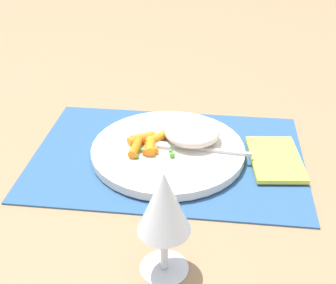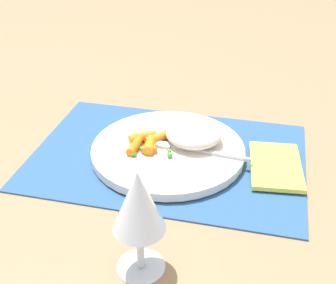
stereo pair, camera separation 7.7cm
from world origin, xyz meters
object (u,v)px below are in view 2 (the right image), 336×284
object	(u,v)px
fork	(186,149)
wine_glass	(138,205)
napkin	(276,166)
carrot_portion	(147,141)
plate	(168,150)
rice_mound	(194,134)

from	to	relation	value
fork	wine_glass	distance (m)	0.27
wine_glass	napkin	size ratio (longest dim) A/B	1.11
fork	wine_glass	size ratio (longest dim) A/B	1.23
carrot_portion	fork	distance (m)	0.07
wine_glass	plate	bearing A→B (deg)	-84.36
plate	wine_glass	distance (m)	0.28
plate	napkin	xyz separation A→B (m)	(-0.19, 0.00, -0.00)
plate	fork	size ratio (longest dim) A/B	1.45
carrot_portion	napkin	size ratio (longest dim) A/B	0.63
fork	napkin	bearing A→B (deg)	-179.54
carrot_portion	napkin	distance (m)	0.23
rice_mound	wine_glass	distance (m)	0.29
rice_mound	fork	xyz separation A→B (m)	(0.01, 0.03, -0.01)
rice_mound	fork	world-z (taller)	rice_mound
fork	napkin	size ratio (longest dim) A/B	1.37
fork	napkin	world-z (taller)	fork
fork	napkin	xyz separation A→B (m)	(-0.15, -0.00, -0.01)
fork	wine_glass	bearing A→B (deg)	88.26
plate	rice_mound	xyz separation A→B (m)	(-0.04, -0.03, 0.03)
rice_mound	wine_glass	bearing A→B (deg)	86.98
fork	carrot_portion	bearing A→B (deg)	-0.71
napkin	plate	bearing A→B (deg)	-0.53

